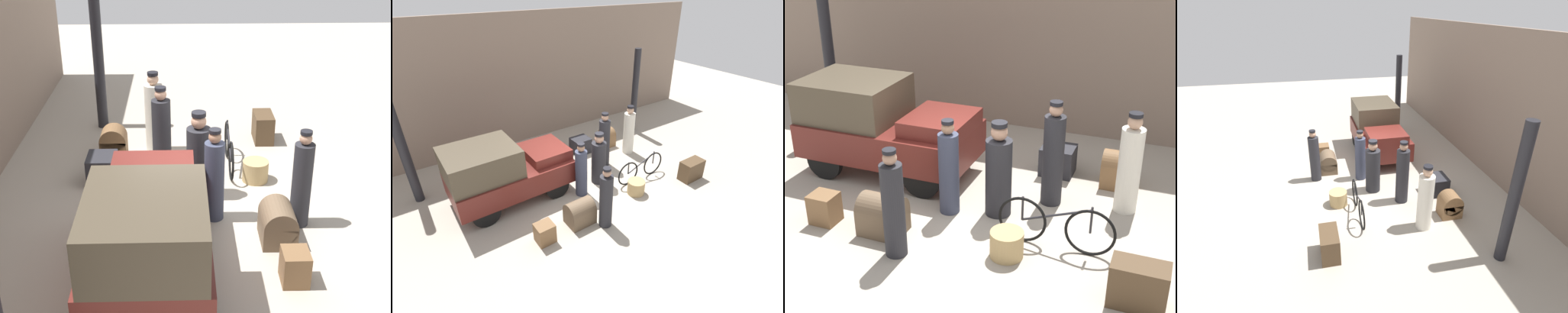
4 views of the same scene
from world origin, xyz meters
The scene contains 17 objects.
ground_plane centered at (0.00, 0.00, 0.00)m, with size 30.00×30.00×0.00m, color #A89E8E.
station_building_facade centered at (0.00, 4.08, 2.25)m, with size 16.00×0.15×4.50m.
canopy_pillar_left centered at (-4.11, 2.27, 1.61)m, with size 0.24×0.24×3.22m.
canopy_pillar_right centered at (3.87, 2.27, 1.61)m, with size 0.24×0.24×3.22m.
truck centered at (-2.05, 0.88, 0.94)m, with size 3.24×1.62×1.77m.
bicycle centered at (1.67, -0.51, 0.39)m, with size 1.78×0.04×0.81m.
wicker_basket centered at (1.07, -0.97, 0.20)m, with size 0.49×0.49×0.41m.
porter_lifting_near_truck centered at (-0.23, -0.10, 0.75)m, with size 0.33×0.33×1.63m.
porter_carrying_trunk centered at (2.50, 1.00, 0.80)m, with size 0.38×0.38×1.74m.
porter_standing_middle centered at (0.55, 0.13, 0.73)m, with size 0.43×0.43×1.63m.
porter_with_bicycle centered at (1.27, 0.80, 0.85)m, with size 0.36×0.36×1.84m.
conductor_in_dark_uniform centered at (-0.46, -1.50, 0.78)m, with size 0.32×0.32×1.69m.
suitcase_tan_flat centered at (1.10, 1.94, 0.27)m, with size 0.62×0.55×0.55m.
suitcase_black_upright centered at (2.97, -1.38, 0.31)m, with size 0.73×0.41×0.62m.
trunk_barrel_dark centered at (2.19, 1.84, 0.32)m, with size 0.47×0.55×0.68m.
trunk_wicker_pale centered at (-0.93, -1.07, 0.30)m, with size 0.68×0.54×0.65m.
trunk_umber_medium centered at (-1.96, -1.14, 0.25)m, with size 0.42×0.38×0.50m.
Camera 2 is at (-4.14, -6.00, 5.38)m, focal length 28.00 mm.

